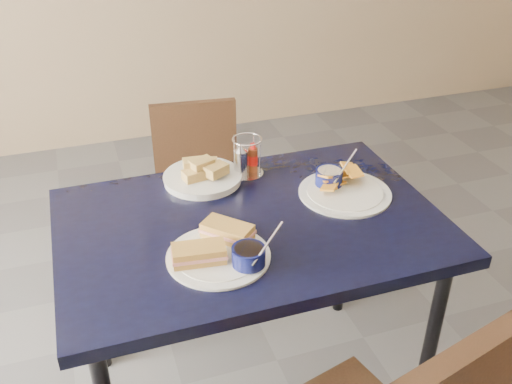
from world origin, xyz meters
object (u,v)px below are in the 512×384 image
object	(u,v)px
condiment_caddy	(246,159)
plantain_plate	(339,186)
chair_far	(197,181)
sandwich_plate	(222,249)
bread_basket	(203,175)
dining_table	(251,240)

from	to	relation	value
condiment_caddy	plantain_plate	bearing A→B (deg)	-39.04
chair_far	plantain_plate	distance (m)	0.86
condiment_caddy	sandwich_plate	bearing A→B (deg)	-115.78
bread_basket	chair_far	bearing A→B (deg)	80.06
bread_basket	sandwich_plate	bearing A→B (deg)	-97.05
bread_basket	condiment_caddy	xyz separation A→B (m)	(0.15, 0.00, 0.03)
dining_table	sandwich_plate	size ratio (longest dim) A/B	3.70
sandwich_plate	bread_basket	size ratio (longest dim) A/B	1.20
dining_table	condiment_caddy	world-z (taller)	condiment_caddy
sandwich_plate	condiment_caddy	xyz separation A→B (m)	(0.20, 0.42, 0.03)
dining_table	bread_basket	world-z (taller)	bread_basket
plantain_plate	bread_basket	bearing A→B (deg)	153.08
sandwich_plate	condiment_caddy	world-z (taller)	condiment_caddy
chair_far	bread_basket	bearing A→B (deg)	-99.94
chair_far	bread_basket	xyz separation A→B (m)	(-0.09, -0.53, 0.33)
sandwich_plate	bread_basket	distance (m)	0.42
bread_basket	condiment_caddy	bearing A→B (deg)	0.00
chair_far	sandwich_plate	world-z (taller)	sandwich_plate
dining_table	chair_far	xyz separation A→B (m)	(0.02, 0.80, -0.23)
chair_far	bread_basket	distance (m)	0.63
plantain_plate	dining_table	bearing A→B (deg)	-167.70
chair_far	sandwich_plate	bearing A→B (deg)	-98.67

